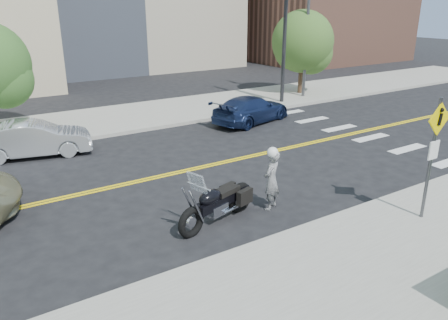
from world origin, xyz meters
TOP-DOWN VIEW (x-y plane):
  - ground_plane at (0.00, 0.00)m, footprint 120.00×120.00m
  - sidewalk_near at (0.00, -7.50)m, footprint 60.00×5.00m
  - sidewalk_far at (0.00, 7.50)m, footprint 60.00×5.00m
  - lamp_post at (12.00, 6.50)m, footprint 0.16×0.16m
  - traffic_light at (10.00, 5.08)m, footprint 0.28×4.50m
  - pedestrian_sign at (4.20, -6.31)m, footprint 0.78×0.08m
  - motorcyclist at (1.54, -3.66)m, footprint 0.70×0.61m
  - motorcycle at (-0.05, -3.54)m, footprint 2.62×1.43m
  - parked_car_silver at (-2.85, 4.20)m, footprint 4.05×2.16m
  - parked_car_blue at (6.36, 3.80)m, footprint 4.49×2.76m
  - tree_far_b at (12.43, 7.27)m, footprint 3.50×3.50m

SIDE VIEW (x-z plane):
  - ground_plane at x=0.00m, z-range 0.00..0.00m
  - sidewalk_near at x=0.00m, z-range 0.00..0.15m
  - sidewalk_far at x=0.00m, z-range 0.00..0.15m
  - parked_car_blue at x=6.36m, z-range 0.00..1.21m
  - parked_car_silver at x=-2.85m, z-range 0.00..1.27m
  - motorcycle at x=-0.05m, z-range 0.00..1.52m
  - motorcyclist at x=1.54m, z-range 0.00..1.71m
  - pedestrian_sign at x=4.20m, z-range 0.46..3.46m
  - tree_far_b at x=12.43m, z-range 0.66..5.50m
  - lamp_post at x=12.00m, z-range 0.15..8.15m
  - traffic_light at x=10.00m, z-range 1.17..8.17m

